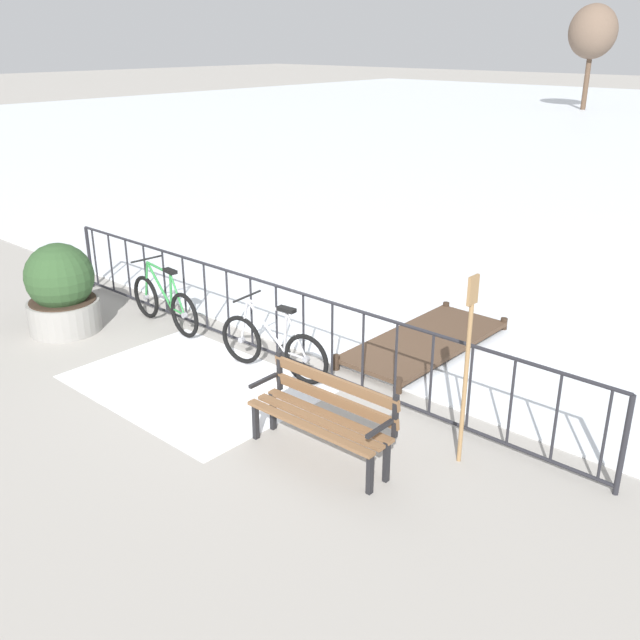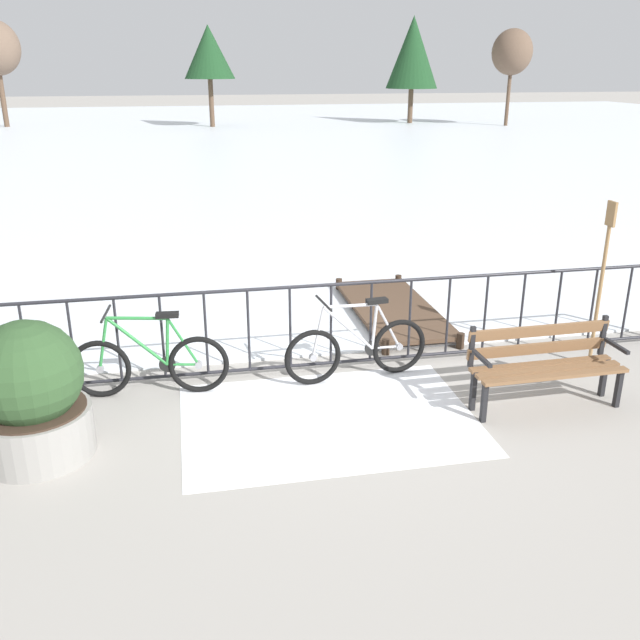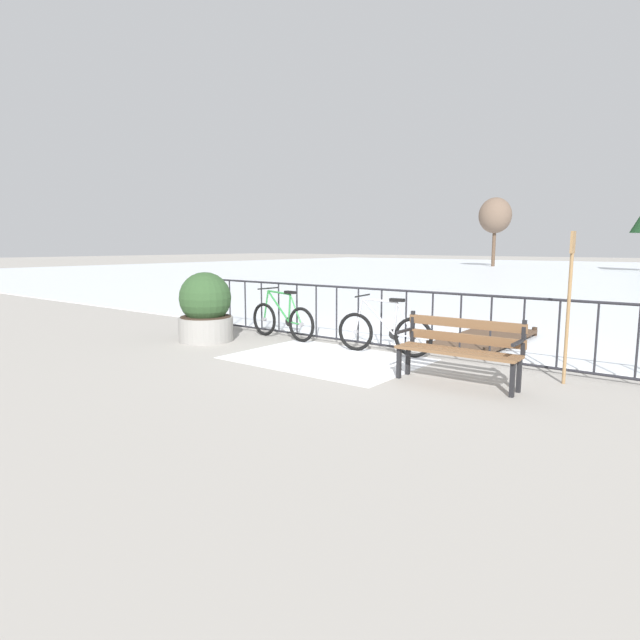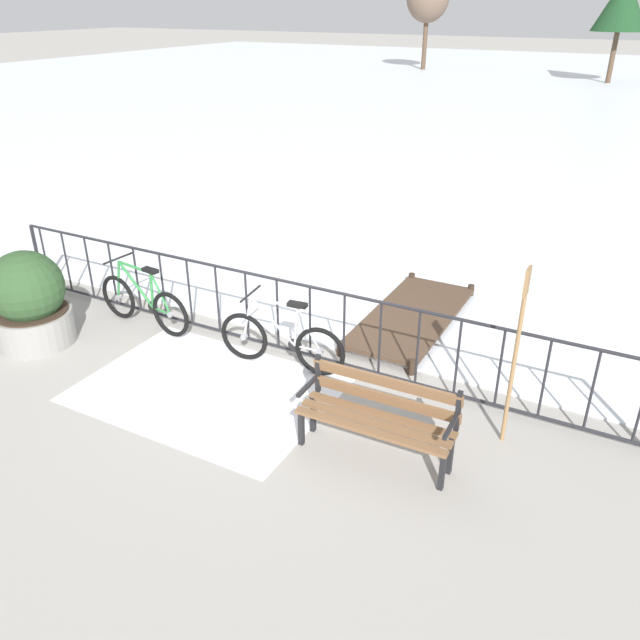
% 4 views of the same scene
% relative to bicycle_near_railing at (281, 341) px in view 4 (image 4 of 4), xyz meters
% --- Properties ---
extents(ground_plane, '(160.00, 160.00, 0.00)m').
position_rel_bicycle_near_railing_xyz_m(ground_plane, '(-0.24, 0.31, -0.37)').
color(ground_plane, '#9E9991').
extents(frozen_pond, '(80.00, 56.00, 0.03)m').
position_rel_bicycle_near_railing_xyz_m(frozen_pond, '(-0.24, 28.71, -0.35)').
color(frozen_pond, silver).
rests_on(frozen_pond, ground).
extents(snow_patch, '(2.97, 2.12, 0.01)m').
position_rel_bicycle_near_railing_xyz_m(snow_patch, '(-0.52, -0.89, -0.36)').
color(snow_patch, white).
rests_on(snow_patch, ground).
extents(railing_fence, '(9.06, 0.06, 1.07)m').
position_rel_bicycle_near_railing_xyz_m(railing_fence, '(-0.24, 0.31, 0.19)').
color(railing_fence, '#232328').
rests_on(railing_fence, ground).
extents(bicycle_near_railing, '(1.71, 0.52, 0.97)m').
position_rel_bicycle_near_railing_xyz_m(bicycle_near_railing, '(0.00, 0.00, 0.00)').
color(bicycle_near_railing, black).
rests_on(bicycle_near_railing, ground).
extents(bicycle_second, '(1.71, 0.52, 0.97)m').
position_rel_bicycle_near_railing_xyz_m(bicycle_second, '(-2.30, 0.04, 0.00)').
color(bicycle_second, black).
rests_on(bicycle_second, ground).
extents(park_bench, '(1.61, 0.51, 0.89)m').
position_rel_bicycle_near_railing_xyz_m(park_bench, '(1.76, -1.01, 0.14)').
color(park_bench, brown).
rests_on(park_bench, ground).
extents(planter_with_shrub, '(1.02, 1.02, 1.31)m').
position_rel_bicycle_near_railing_xyz_m(planter_with_shrub, '(-3.30, -1.02, 0.25)').
color(planter_with_shrub, gray).
rests_on(planter_with_shrub, ground).
extents(oar_upright, '(0.04, 0.16, 1.98)m').
position_rel_bicycle_near_railing_xyz_m(oar_upright, '(2.86, -0.18, 0.77)').
color(oar_upright, '#937047').
rests_on(oar_upright, ground).
extents(wooden_dock, '(1.10, 2.72, 0.20)m').
position_rel_bicycle_near_railing_xyz_m(wooden_dock, '(1.02, 1.92, -0.25)').
color(wooden_dock, '#4C3828').
rests_on(wooden_dock, ground).
extents(tree_east_mid, '(2.85, 2.85, 5.50)m').
position_rel_bicycle_near_railing_xyz_m(tree_east_mid, '(0.21, 34.65, 3.68)').
color(tree_east_mid, brown).
rests_on(tree_east_mid, ground).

